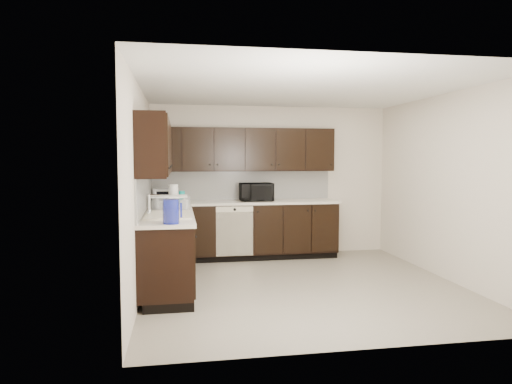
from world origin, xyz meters
TOP-DOWN VIEW (x-y plane):
  - floor at (0.00, 0.00)m, footprint 4.00×4.00m
  - ceiling at (0.00, 0.00)m, footprint 4.00×4.00m
  - wall_back at (0.00, 2.00)m, footprint 4.00×0.02m
  - wall_left at (-2.00, 0.00)m, footprint 0.02×4.00m
  - wall_right at (2.00, 0.00)m, footprint 0.02×4.00m
  - wall_front at (0.00, -2.00)m, footprint 4.00×0.02m
  - lower_cabinets at (-1.01, 1.11)m, footprint 3.00×2.80m
  - countertop at (-1.01, 1.11)m, footprint 3.03×2.83m
  - backsplash at (-1.22, 1.32)m, footprint 3.00×2.80m
  - upper_cabinets at (-1.10, 1.20)m, footprint 3.00×2.80m
  - dishwasher at (-0.70, 1.41)m, footprint 0.58×0.04m
  - sink at (-1.68, -0.01)m, footprint 0.54×0.82m
  - microwave at (-0.31, 1.68)m, footprint 0.53×0.36m
  - soap_bottle_a at (-1.48, 0.68)m, footprint 0.10×0.11m
  - soap_bottle_b at (-1.87, 0.80)m, footprint 0.10×0.10m
  - toaster_oven at (-1.75, 1.67)m, footprint 0.39×0.32m
  - storage_bin at (-1.68, 0.63)m, footprint 0.56×0.49m
  - blue_pitcher at (-1.63, -0.70)m, footprint 0.18×0.18m
  - teal_tumbler at (-1.50, 1.35)m, footprint 0.10×0.10m
  - paper_towel_roll at (-1.63, 1.27)m, footprint 0.17×0.17m

SIDE VIEW (x-z plane):
  - floor at x=0.00m, z-range 0.00..0.00m
  - lower_cabinets at x=-1.01m, z-range -0.04..0.86m
  - dishwasher at x=-0.70m, z-range 0.16..0.94m
  - sink at x=-1.68m, z-range 0.67..1.09m
  - countertop at x=-1.01m, z-range 0.90..0.94m
  - storage_bin at x=-1.68m, z-range 0.94..1.12m
  - soap_bottle_a at x=-1.48m, z-range 0.94..1.12m
  - teal_tumbler at x=-1.50m, z-range 0.94..1.14m
  - toaster_oven at x=-1.75m, z-range 0.94..1.16m
  - soap_bottle_b at x=-1.87m, z-range 0.94..1.18m
  - blue_pitcher at x=-1.63m, z-range 0.94..1.20m
  - microwave at x=-0.31m, z-range 0.94..1.23m
  - paper_towel_roll at x=-1.63m, z-range 0.94..1.25m
  - backsplash at x=-1.22m, z-range 0.94..1.42m
  - wall_back at x=0.00m, z-range 0.00..2.50m
  - wall_left at x=-2.00m, z-range 0.00..2.50m
  - wall_right at x=2.00m, z-range 0.00..2.50m
  - wall_front at x=0.00m, z-range 0.00..2.50m
  - upper_cabinets at x=-1.10m, z-range 1.42..2.12m
  - ceiling at x=0.00m, z-range 2.50..2.50m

